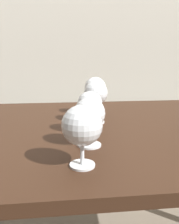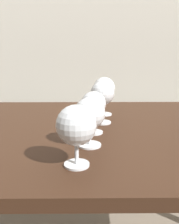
{
  "view_description": "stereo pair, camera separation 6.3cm",
  "coord_description": "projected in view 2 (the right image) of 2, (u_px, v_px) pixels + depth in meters",
  "views": [
    {
      "loc": [
        -0.13,
        -0.79,
        0.99
      ],
      "look_at": [
        -0.06,
        -0.19,
        0.84
      ],
      "focal_mm": 38.57,
      "sensor_mm": 36.0,
      "label": 1
    },
    {
      "loc": [
        -0.07,
        -0.8,
        0.99
      ],
      "look_at": [
        -0.06,
        -0.19,
        0.84
      ],
      "focal_mm": 38.57,
      "sensor_mm": 36.0,
      "label": 2
    }
  ],
  "objects": [
    {
      "name": "dining_table",
      "position": [
        106.0,
        150.0,
        0.85
      ],
      "size": [
        1.37,
        0.86,
        0.75
      ],
      "color": "#382114",
      "rests_on": "ground_plane"
    },
    {
      "name": "wine_glass_cabernet",
      "position": [
        105.0,
        89.0,
        0.96
      ],
      "size": [
        0.09,
        0.09,
        0.15
      ],
      "color": "white",
      "rests_on": "dining_table"
    },
    {
      "name": "back_wall",
      "position": [
        98.0,
        5.0,
        1.53
      ],
      "size": [
        5.0,
        0.08,
        2.6
      ],
      "primitive_type": "cube",
      "color": "beige",
      "rests_on": "ground_plane"
    },
    {
      "name": "wine_glass_amber",
      "position": [
        102.0,
        94.0,
        0.84
      ],
      "size": [
        0.08,
        0.08,
        0.15
      ],
      "color": "white",
      "rests_on": "dining_table"
    },
    {
      "name": "wine_glass_white",
      "position": [
        90.0,
        114.0,
        0.63
      ],
      "size": [
        0.08,
        0.08,
        0.13
      ],
      "color": "white",
      "rests_on": "dining_table"
    },
    {
      "name": "wine_glass_empty",
      "position": [
        93.0,
        105.0,
        0.74
      ],
      "size": [
        0.08,
        0.08,
        0.13
      ],
      "color": "white",
      "rests_on": "dining_table"
    },
    {
      "name": "wine_glass_merlot",
      "position": [
        76.0,
        127.0,
        0.51
      ],
      "size": [
        0.09,
        0.09,
        0.14
      ],
      "color": "white",
      "rests_on": "dining_table"
    }
  ]
}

